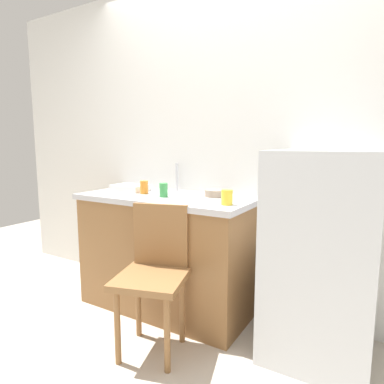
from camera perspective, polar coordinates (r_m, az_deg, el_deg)
name	(u,v)px	position (r m, az deg, el deg)	size (l,w,h in m)	color
ground_plane	(160,370)	(2.14, -5.49, -28.06)	(8.00, 8.00, 0.00)	#BCB2A3
back_wall	(235,143)	(2.60, 7.41, 8.34)	(4.80, 0.10, 2.55)	silver
cabinet_base	(168,254)	(2.62, -4.20, -10.56)	(1.29, 0.60, 0.84)	olive
countertop	(167,198)	(2.52, -4.31, -1.02)	(1.33, 0.64, 0.04)	#B7B7BC
faucet	(177,177)	(2.75, -2.60, 2.56)	(0.02, 0.02, 0.22)	#B7B7BC
refrigerator	(323,255)	(2.14, 21.39, -10.05)	(0.59, 0.63, 1.23)	silver
chair	(154,270)	(2.11, -6.45, -13.17)	(0.50, 0.50, 0.89)	olive
dish_tray	(130,188)	(2.79, -10.49, 0.72)	(0.28, 0.20, 0.05)	white
terracotta_bowl	(215,193)	(2.45, 4.01, -0.19)	(0.16, 0.16, 0.05)	gray
cup_yellow	(227,197)	(2.13, 5.99, -0.89)	(0.07, 0.07, 0.10)	yellow
cup_green	(164,190)	(2.44, -4.88, 0.35)	(0.06, 0.06, 0.10)	green
cup_orange	(144,187)	(2.61, -8.19, 0.82)	(0.06, 0.06, 0.10)	orange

